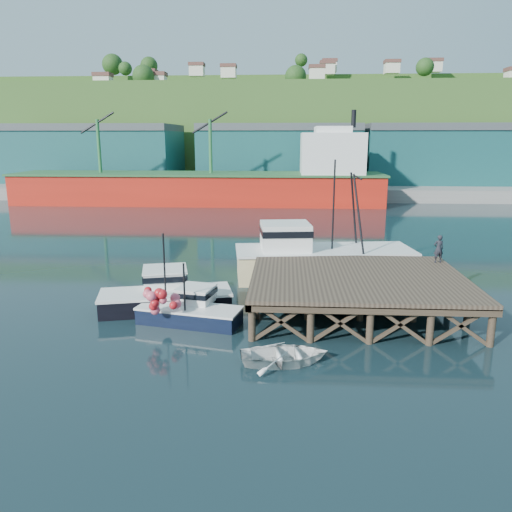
# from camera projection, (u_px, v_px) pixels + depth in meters

# --- Properties ---
(ground) EXTENTS (300.00, 300.00, 0.00)m
(ground) POSITION_uv_depth(u_px,v_px,m) (261.00, 309.00, 29.06)
(ground) COLOR black
(ground) RESTS_ON ground
(wharf) EXTENTS (12.00, 10.00, 2.62)m
(wharf) POSITION_uv_depth(u_px,v_px,m) (358.00, 279.00, 28.11)
(wharf) COLOR brown
(wharf) RESTS_ON ground
(far_quay) EXTENTS (160.00, 40.00, 2.00)m
(far_quay) POSITION_uv_depth(u_px,v_px,m) (279.00, 184.00, 96.84)
(far_quay) COLOR gray
(far_quay) RESTS_ON ground
(warehouse_left) EXTENTS (32.00, 16.00, 9.00)m
(warehouse_left) POSITION_uv_depth(u_px,v_px,m) (91.00, 156.00, 92.77)
(warehouse_left) COLOR #195452
(warehouse_left) RESTS_ON far_quay
(warehouse_mid) EXTENTS (28.00, 16.00, 9.00)m
(warehouse_mid) POSITION_uv_depth(u_px,v_px,m) (279.00, 157.00, 90.72)
(warehouse_mid) COLOR #195452
(warehouse_mid) RESTS_ON far_quay
(warehouse_right) EXTENTS (30.00, 16.00, 9.00)m
(warehouse_right) POSITION_uv_depth(u_px,v_px,m) (447.00, 157.00, 88.96)
(warehouse_right) COLOR #195452
(warehouse_right) RESTS_ON far_quay
(cargo_ship) EXTENTS (55.50, 10.00, 13.75)m
(cargo_ship) POSITION_uv_depth(u_px,v_px,m) (221.00, 182.00, 75.43)
(cargo_ship) COLOR red
(cargo_ship) RESTS_ON ground
(hillside) EXTENTS (220.00, 50.00, 22.00)m
(hillside) POSITION_uv_depth(u_px,v_px,m) (281.00, 133.00, 123.69)
(hillside) COLOR #2D511E
(hillside) RESTS_ON ground
(boat_navy) EXTENTS (5.84, 3.64, 3.46)m
(boat_navy) POSITION_uv_depth(u_px,v_px,m) (191.00, 309.00, 26.88)
(boat_navy) COLOR black
(boat_navy) RESTS_ON ground
(boat_black) EXTENTS (7.94, 6.58, 4.63)m
(boat_black) POSITION_uv_depth(u_px,v_px,m) (166.00, 294.00, 29.07)
(boat_black) COLOR black
(boat_black) RESTS_ON ground
(trawler) EXTENTS (12.84, 5.91, 8.30)m
(trawler) POSITION_uv_depth(u_px,v_px,m) (320.00, 254.00, 35.23)
(trawler) COLOR beige
(trawler) RESTS_ON ground
(dinghy) EXTENTS (4.26, 3.34, 0.80)m
(dinghy) POSITION_uv_depth(u_px,v_px,m) (285.00, 355.00, 21.94)
(dinghy) COLOR white
(dinghy) RESTS_ON ground
(dockworker) EXTENTS (0.70, 0.52, 1.75)m
(dockworker) POSITION_uv_depth(u_px,v_px,m) (439.00, 249.00, 30.99)
(dockworker) COLOR black
(dockworker) RESTS_ON wharf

